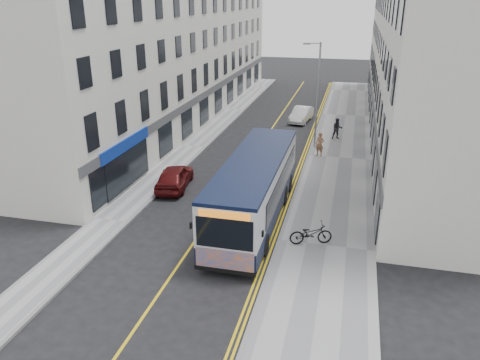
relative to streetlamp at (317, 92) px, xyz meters
The scene contains 17 objects.
ground 15.25m from the streetlamp, 106.58° to the right, with size 140.00×140.00×0.00m, color black.
pavement_east 5.20m from the streetlamp, 43.87° to the right, with size 4.50×64.00×0.12m, color #959597.
pavement_west 10.33m from the streetlamp, 167.70° to the right, with size 2.00×64.00×0.12m, color #959597.
kerb_east 4.76m from the streetlamp, 94.85° to the right, with size 0.18×64.00×0.13m, color slate.
kerb_west 9.45m from the streetlamp, 166.24° to the right, with size 0.18×64.00×0.13m, color slate.
road_centre_line 6.37m from the streetlamp, 154.37° to the right, with size 0.12×64.00×0.01m, color gold.
road_dbl_yellow_inner 4.85m from the streetlamp, 107.21° to the right, with size 0.10×64.00×0.01m, color gold.
road_dbl_yellow_outer 4.83m from the streetlamp, 101.85° to the right, with size 0.10×64.00×0.01m, color gold.
terrace_east 10.35m from the streetlamp, 43.68° to the left, with size 6.00×46.00×13.00m, color silver.
terrace_west 15.06m from the streetlamp, 152.01° to the left, with size 6.00×46.00×13.00m, color silver.
streetlamp is the anchor object (origin of this frame).
city_bus 13.48m from the streetlamp, 98.08° to the right, with size 2.74×11.73×3.41m.
bicycle 15.75m from the streetlamp, 85.05° to the right, with size 0.71×2.03×1.06m, color black.
pedestrian_near 3.96m from the streetlamp, 72.57° to the right, with size 0.63×0.42×1.74m, color #906141.
pedestrian_far 4.68m from the streetlamp, 59.39° to the left, with size 0.83×0.65×1.71m, color black.
car_white 9.12m from the streetlamp, 103.37° to the left, with size 1.45×4.15×1.37m, color silver.
car_maroon 13.05m from the streetlamp, 127.17° to the right, with size 1.70×4.23×1.44m, color #4D0C0D.
Camera 1 is at (6.90, -21.03, 11.15)m, focal length 35.00 mm.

